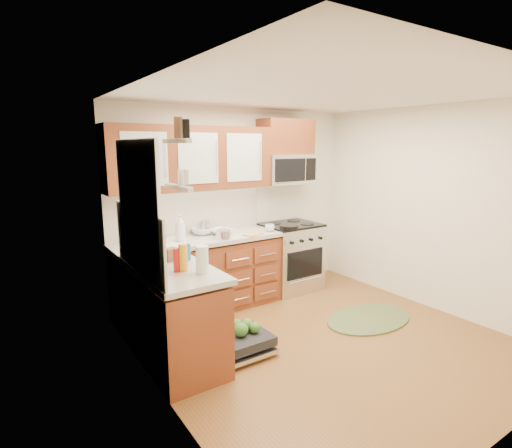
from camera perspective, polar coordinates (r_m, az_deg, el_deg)
floor at (r=4.44m, az=9.69°, el=-16.10°), size 3.50×3.50×0.00m
ceiling at (r=3.98m, az=10.92°, el=17.87°), size 3.50×3.50×0.00m
wall_back at (r=5.40m, az=-2.71°, el=2.93°), size 3.50×0.04×2.50m
wall_left at (r=3.10m, az=-13.77°, el=-3.57°), size 0.04×3.50×2.50m
wall_right at (r=5.38m, az=23.84°, el=1.95°), size 0.04×3.50×2.50m
base_cabinet_back at (r=5.00m, az=-8.02°, el=-7.57°), size 2.05×0.60×0.85m
base_cabinet_left at (r=3.94m, az=-11.72°, el=-12.99°), size 0.60×1.25×0.85m
countertop_back at (r=4.86m, az=-8.12°, el=-2.29°), size 2.07×0.64×0.05m
countertop_left at (r=3.78m, az=-11.86°, el=-6.37°), size 0.64×1.27×0.05m
backsplash_back at (r=5.06m, az=-9.67°, el=1.78°), size 2.05×0.02×0.57m
backsplash_left at (r=3.60m, az=-16.41°, el=-2.33°), size 0.02×1.25×0.57m
upper_cabinets at (r=4.85m, az=-9.14°, el=9.29°), size 2.05×0.35×0.75m
cabinet_over_mw at (r=5.59m, az=4.27°, el=12.29°), size 0.76×0.35×0.47m
range at (r=5.69m, az=4.93°, el=-4.66°), size 0.76×0.64×0.95m
microwave at (r=5.58m, az=4.37°, el=7.82°), size 0.76×0.38×0.40m
sink at (r=4.67m, az=-13.79°, el=-4.33°), size 0.62×0.50×0.26m
dishwasher at (r=4.13m, az=-2.37°, el=-16.54°), size 0.70×0.60×0.20m
window at (r=3.52m, az=-16.59°, el=2.99°), size 0.03×1.05×1.05m
window_blind at (r=3.49m, az=-16.50°, el=8.39°), size 0.02×0.96×0.40m
shelf_upper at (r=2.69m, az=-11.33°, el=11.55°), size 0.04×0.40×0.03m
shelf_lower at (r=2.70m, az=-11.09°, el=5.19°), size 0.04×0.40×0.03m
rug at (r=5.03m, az=15.81°, el=-12.87°), size 1.27×0.95×0.02m
skillet at (r=5.24m, az=4.73°, el=-0.42°), size 0.33×0.33×0.05m
stock_pot at (r=4.76m, az=-4.68°, el=-1.53°), size 0.20×0.20×0.11m
cutting_board at (r=4.97m, az=-0.35°, el=-1.47°), size 0.28×0.22×0.02m
canister at (r=5.11m, az=-7.23°, el=-0.40°), size 0.13×0.13×0.16m
paper_towel_roll at (r=3.52m, az=-7.70°, el=-5.05°), size 0.12×0.12×0.24m
mustard_bottle at (r=3.59m, az=-10.38°, el=-4.75°), size 0.08×0.08×0.24m
red_bottle at (r=3.59m, az=-11.30°, el=-5.10°), size 0.06×0.06×0.21m
wooden_box at (r=3.95m, az=-12.11°, el=-4.28°), size 0.14×0.12×0.12m
blue_carton at (r=3.94m, az=-10.13°, el=-3.95°), size 0.11×0.08×0.16m
bowl_a at (r=5.03m, az=-5.09°, el=-1.07°), size 0.35×0.35×0.07m
bowl_b at (r=5.04m, az=-7.64°, el=-1.00°), size 0.35×0.35×0.09m
cup at (r=5.16m, az=1.98°, el=-0.57°), size 0.15×0.15×0.10m
soap_bottle_a at (r=4.69m, az=-10.77°, el=-0.59°), size 0.14×0.14×0.32m
soap_bottle_b at (r=4.20m, az=-13.88°, el=-2.94°), size 0.11×0.11×0.20m
soap_bottle_c at (r=4.06m, az=-14.29°, el=-3.58°), size 0.14×0.14×0.17m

